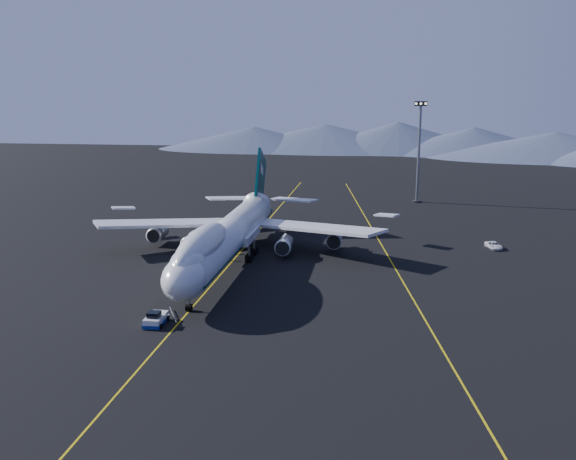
# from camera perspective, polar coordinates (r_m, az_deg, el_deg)

# --- Properties ---
(ground) EXTENTS (500.00, 500.00, 0.00)m
(ground) POSITION_cam_1_polar(r_m,az_deg,el_deg) (122.76, -5.20, -3.05)
(ground) COLOR black
(ground) RESTS_ON ground
(taxiway_line_main) EXTENTS (0.25, 220.00, 0.01)m
(taxiway_line_main) POSITION_cam_1_polar(r_m,az_deg,el_deg) (122.76, -5.20, -3.05)
(taxiway_line_main) COLOR gold
(taxiway_line_main) RESTS_ON ground
(taxiway_line_side) EXTENTS (28.08, 198.09, 0.01)m
(taxiway_line_side) POSITION_cam_1_polar(r_m,az_deg,el_deg) (129.22, 8.91, -2.36)
(taxiway_line_side) COLOR gold
(taxiway_line_side) RESTS_ON ground
(boeing_747) EXTENTS (59.62, 72.43, 19.37)m
(boeing_747) POSITION_cam_1_polar(r_m,az_deg,el_deg) (121.37, -5.25, -0.40)
(boeing_747) COLOR silver
(boeing_747) RESTS_ON ground
(pushback_tug) EXTENTS (2.85, 4.86, 2.10)m
(pushback_tug) POSITION_cam_1_polar(r_m,az_deg,el_deg) (93.64, -11.66, -7.84)
(pushback_tug) COLOR silver
(pushback_tug) RESTS_ON ground
(service_van) EXTENTS (3.46, 5.50, 1.42)m
(service_van) POSITION_cam_1_polar(r_m,az_deg,el_deg) (140.66, 17.82, -1.30)
(service_van) COLOR white
(service_van) RESTS_ON ground
(floodlight_mast) EXTENTS (3.61, 2.70, 29.19)m
(floodlight_mast) POSITION_cam_1_polar(r_m,az_deg,el_deg) (190.95, 11.55, 6.83)
(floodlight_mast) COLOR black
(floodlight_mast) RESTS_ON ground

